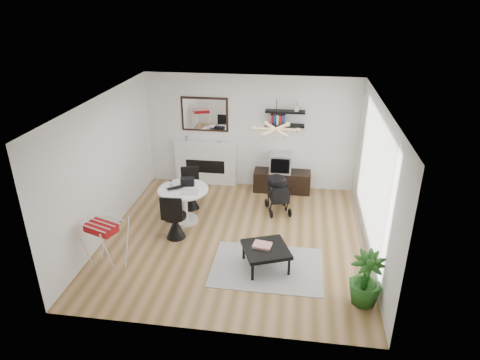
# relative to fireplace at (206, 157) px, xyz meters

# --- Properties ---
(floor) EXTENTS (5.00, 5.00, 0.00)m
(floor) POSITION_rel_fireplace_xyz_m (1.10, -2.42, -0.69)
(floor) COLOR brown
(floor) RESTS_ON ground
(ceiling) EXTENTS (5.00, 5.00, 0.00)m
(ceiling) POSITION_rel_fireplace_xyz_m (1.10, -2.42, 2.01)
(ceiling) COLOR white
(ceiling) RESTS_ON wall_back
(wall_back) EXTENTS (5.00, 0.00, 5.00)m
(wall_back) POSITION_rel_fireplace_xyz_m (1.10, 0.08, 0.66)
(wall_back) COLOR white
(wall_back) RESTS_ON floor
(wall_left) EXTENTS (0.00, 5.00, 5.00)m
(wall_left) POSITION_rel_fireplace_xyz_m (-1.40, -2.42, 0.66)
(wall_left) COLOR white
(wall_left) RESTS_ON floor
(wall_right) EXTENTS (0.00, 5.00, 5.00)m
(wall_right) POSITION_rel_fireplace_xyz_m (3.60, -2.42, 0.66)
(wall_right) COLOR white
(wall_right) RESTS_ON floor
(sheer_curtain) EXTENTS (0.04, 3.60, 2.60)m
(sheer_curtain) POSITION_rel_fireplace_xyz_m (3.50, -2.22, 0.66)
(sheer_curtain) COLOR white
(sheer_curtain) RESTS_ON wall_right
(fireplace) EXTENTS (1.50, 0.17, 2.16)m
(fireplace) POSITION_rel_fireplace_xyz_m (0.00, 0.00, 0.00)
(fireplace) COLOR white
(fireplace) RESTS_ON floor
(shelf_lower) EXTENTS (0.90, 0.25, 0.04)m
(shelf_lower) POSITION_rel_fireplace_xyz_m (1.88, -0.05, 0.91)
(shelf_lower) COLOR black
(shelf_lower) RESTS_ON wall_back
(shelf_upper) EXTENTS (0.90, 0.25, 0.04)m
(shelf_upper) POSITION_rel_fireplace_xyz_m (1.88, -0.05, 1.23)
(shelf_upper) COLOR black
(shelf_upper) RESTS_ON wall_back
(pendant_lamp) EXTENTS (0.90, 0.90, 0.10)m
(pendant_lamp) POSITION_rel_fireplace_xyz_m (1.80, -2.12, 1.46)
(pendant_lamp) COLOR tan
(pendant_lamp) RESTS_ON ceiling
(tv_console) EXTENTS (1.33, 0.47, 0.50)m
(tv_console) POSITION_rel_fireplace_xyz_m (1.88, -0.17, -0.43)
(tv_console) COLOR black
(tv_console) RESTS_ON floor
(crt_tv) EXTENTS (0.51, 0.45, 0.45)m
(crt_tv) POSITION_rel_fireplace_xyz_m (1.83, -0.17, 0.04)
(crt_tv) COLOR #BABABC
(crt_tv) RESTS_ON tv_console
(dining_table) EXTENTS (1.03, 1.03, 0.75)m
(dining_table) POSITION_rel_fireplace_xyz_m (-0.04, -1.93, -0.19)
(dining_table) COLOR white
(dining_table) RESTS_ON floor
(laptop) EXTENTS (0.39, 0.37, 0.03)m
(laptop) POSITION_rel_fireplace_xyz_m (-0.17, -1.98, 0.08)
(laptop) COLOR black
(laptop) RESTS_ON dining_table
(black_bag) EXTENTS (0.30, 0.21, 0.17)m
(black_bag) POSITION_rel_fireplace_xyz_m (0.01, -1.75, 0.15)
(black_bag) COLOR black
(black_bag) RESTS_ON dining_table
(newspaper) EXTENTS (0.37, 0.32, 0.01)m
(newspaper) POSITION_rel_fireplace_xyz_m (0.12, -2.06, 0.07)
(newspaper) COLOR beige
(newspaper) RESTS_ON dining_table
(drinking_glass) EXTENTS (0.06, 0.06, 0.10)m
(drinking_glass) POSITION_rel_fireplace_xyz_m (-0.33, -1.80, 0.11)
(drinking_glass) COLOR white
(drinking_glass) RESTS_ON dining_table
(chair_far) EXTENTS (0.46, 0.48, 0.91)m
(chair_far) POSITION_rel_fireplace_xyz_m (-0.05, -1.33, -0.40)
(chair_far) COLOR black
(chair_far) RESTS_ON floor
(chair_near) EXTENTS (0.46, 0.47, 0.96)m
(chair_near) POSITION_rel_fireplace_xyz_m (-0.05, -2.58, -0.38)
(chair_near) COLOR black
(chair_near) RESTS_ON floor
(drying_rack) EXTENTS (0.76, 0.74, 0.90)m
(drying_rack) POSITION_rel_fireplace_xyz_m (-0.96, -3.66, -0.21)
(drying_rack) COLOR white
(drying_rack) RESTS_ON floor
(stroller) EXTENTS (0.64, 0.81, 0.90)m
(stroller) POSITION_rel_fireplace_xyz_m (1.84, -1.17, -0.30)
(stroller) COLOR black
(stroller) RESTS_ON floor
(rug) EXTENTS (1.92, 1.39, 0.01)m
(rug) POSITION_rel_fireplace_xyz_m (1.80, -3.30, -0.68)
(rug) COLOR gray
(rug) RESTS_ON floor
(coffee_table) EXTENTS (0.96, 0.96, 0.38)m
(coffee_table) POSITION_rel_fireplace_xyz_m (1.77, -3.29, -0.33)
(coffee_table) COLOR black
(coffee_table) RESTS_ON rug
(magazines) EXTENTS (0.34, 0.29, 0.04)m
(magazines) POSITION_rel_fireplace_xyz_m (1.70, -3.25, -0.27)
(magazines) COLOR red
(magazines) RESTS_ON coffee_table
(potted_plant) EXTENTS (0.64, 0.64, 0.90)m
(potted_plant) POSITION_rel_fireplace_xyz_m (3.35, -4.00, -0.24)
(potted_plant) COLOR #1E5017
(potted_plant) RESTS_ON floor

